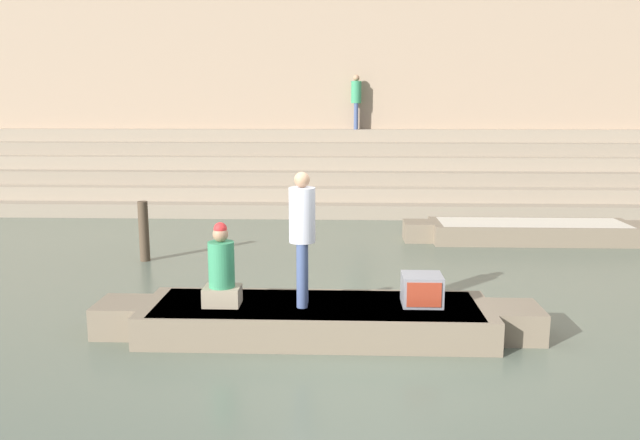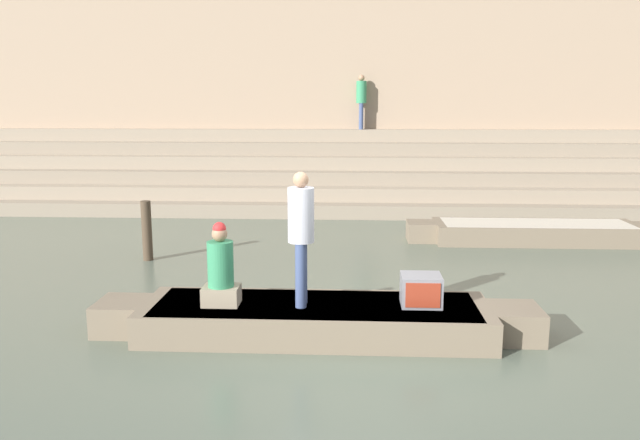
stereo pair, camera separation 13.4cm
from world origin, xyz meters
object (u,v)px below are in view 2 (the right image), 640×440
person_rowing (220,272)px  mooring_post (147,231)px  person_standing (301,229)px  moored_boat_shore (535,232)px  person_on_steps (361,98)px  rowboat_main (315,318)px  tv_set (421,290)px

person_rowing → mooring_post: size_ratio=0.94×
person_standing → moored_boat_shore: bearing=47.0°
person_rowing → person_on_steps: size_ratio=0.68×
rowboat_main → person_standing: person_standing is taller
person_rowing → tv_set: bearing=19.2°
person_rowing → mooring_post: (-2.28, 3.90, -0.28)m
person_rowing → moored_boat_shore: 8.29m
moored_boat_shore → person_on_steps: 7.34m
person_rowing → rowboat_main: bearing=20.1°
person_standing → tv_set: 1.76m
moored_boat_shore → person_on_steps: bearing=121.1°
mooring_post → person_rowing: bearing=-59.7°
tv_set → person_standing: bearing=-176.8°
person_standing → person_rowing: (-1.05, -0.03, -0.57)m
rowboat_main → person_rowing: person_rowing is taller
person_standing → person_on_steps: 11.61m
mooring_post → person_standing: bearing=-49.2°
person_standing → person_rowing: 1.19m
rowboat_main → person_on_steps: (0.71, 11.41, 2.95)m
rowboat_main → tv_set: tv_set is taller
person_standing → mooring_post: (-3.33, 3.86, -0.85)m
moored_boat_shore → mooring_post: bearing=-169.1°
person_on_steps → person_rowing: bearing=24.6°
tv_set → mooring_post: size_ratio=0.44×
person_rowing → mooring_post: person_rowing is taller
rowboat_main → person_on_steps: size_ratio=3.59×
rowboat_main → moored_boat_shore: size_ratio=1.04×
person_standing → mooring_post: person_standing is taller
rowboat_main → mooring_post: mooring_post is taller
person_rowing → moored_boat_shore: size_ratio=0.20×
rowboat_main → moored_boat_shore: 7.41m
tv_set → rowboat_main: bearing=-178.1°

